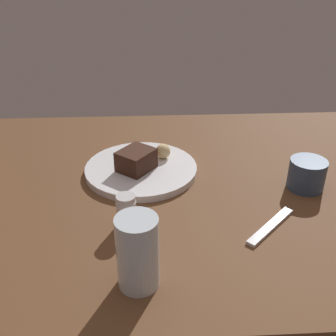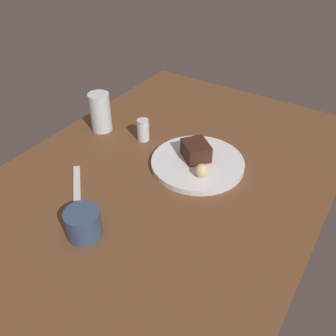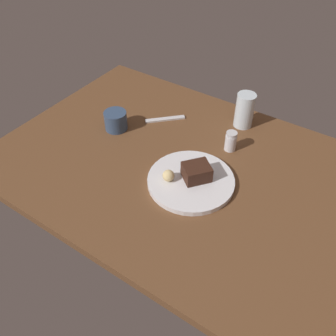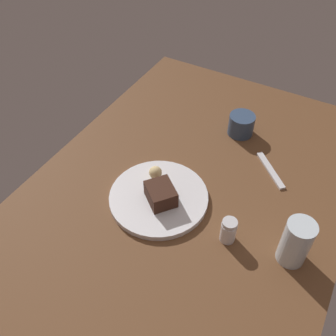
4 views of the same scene
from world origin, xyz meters
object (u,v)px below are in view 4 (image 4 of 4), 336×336
object	(u,v)px
dessert_plate	(159,197)
bread_roll	(155,172)
chocolate_cake_slice	(161,194)
coffee_cup	(241,125)
water_glass	(296,242)
salt_shaker	(228,231)
dessert_spoon	(270,170)

from	to	relation	value
dessert_plate	bread_roll	xyz separation A→B (cm)	(5.50, 4.21, 2.65)
dessert_plate	bread_roll	bearing A→B (deg)	37.42
chocolate_cake_slice	coffee_cup	distance (cm)	38.87
chocolate_cake_slice	coffee_cup	size ratio (longest dim) A/B	0.98
bread_roll	water_glass	world-z (taller)	water_glass
dessert_plate	chocolate_cake_slice	xyz separation A→B (cm)	(-1.05, -1.31, 3.27)
bread_roll	salt_shaker	distance (cm)	26.69
chocolate_cake_slice	dessert_spoon	world-z (taller)	chocolate_cake_slice
bread_roll	coffee_cup	world-z (taller)	coffee_cup
dessert_spoon	salt_shaker	bearing A→B (deg)	131.16
dessert_plate	salt_shaker	size ratio (longest dim) A/B	3.81
dessert_spoon	bread_roll	bearing A→B (deg)	80.96
coffee_cup	dessert_spoon	world-z (taller)	coffee_cup
bread_roll	water_glass	bearing A→B (deg)	-97.89
salt_shaker	dessert_spoon	distance (cm)	28.16
bread_roll	water_glass	xyz separation A→B (cm)	(-5.63, -40.59, 2.92)
dessert_plate	water_glass	world-z (taller)	water_glass
salt_shaker	water_glass	world-z (taller)	water_glass
dessert_plate	dessert_spoon	world-z (taller)	dessert_plate
dessert_plate	dessert_spoon	size ratio (longest dim) A/B	1.79
coffee_cup	chocolate_cake_slice	bearing A→B (deg)	168.77
salt_shaker	dessert_spoon	size ratio (longest dim) A/B	0.47
dessert_plate	water_glass	distance (cm)	36.81
water_glass	coffee_cup	bearing A→B (deg)	36.48
dessert_plate	bread_roll	size ratio (longest dim) A/B	7.36
water_glass	dessert_spoon	world-z (taller)	water_glass
bread_roll	water_glass	distance (cm)	41.08
bread_roll	dessert_spoon	size ratio (longest dim) A/B	0.24
chocolate_cake_slice	salt_shaker	world-z (taller)	salt_shaker
coffee_cup	dessert_spoon	size ratio (longest dim) A/B	0.54
coffee_cup	salt_shaker	bearing A→B (deg)	-162.72
salt_shaker	coffee_cup	distance (cm)	41.55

